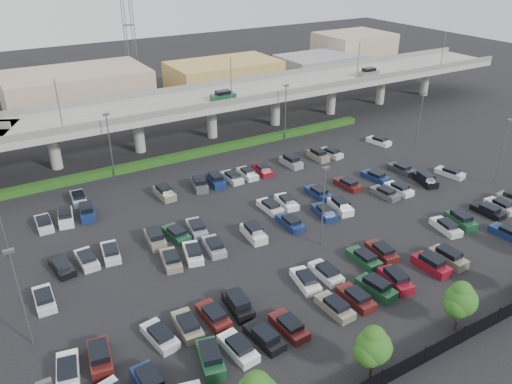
{
  "coord_description": "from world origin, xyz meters",
  "views": [
    {
      "loc": [
        -32.96,
        -48.19,
        33.2
      ],
      "look_at": [
        -1.63,
        4.73,
        2.0
      ],
      "focal_mm": 35.0,
      "sensor_mm": 36.0,
      "label": 1
    }
  ],
  "objects": [
    {
      "name": "light_poles",
      "position": [
        -4.13,
        2.0,
        6.24
      ],
      "size": [
        66.9,
        48.38,
        10.3
      ],
      "color": "#55555A",
      "rests_on": "ground"
    },
    {
      "name": "comm_tower",
      "position": [
        4.0,
        74.0,
        15.61
      ],
      "size": [
        2.4,
        2.4,
        30.0
      ],
      "color": "#55555A",
      "rests_on": "ground"
    },
    {
      "name": "distant_buildings",
      "position": [
        12.38,
        61.81,
        3.74
      ],
      "size": [
        138.0,
        24.0,
        9.0
      ],
      "color": "gray",
      "rests_on": "ground"
    },
    {
      "name": "ground",
      "position": [
        0.0,
        0.0,
        0.0
      ],
      "size": [
        280.0,
        280.0,
        0.0
      ],
      "primitive_type": "plane",
      "color": "black"
    },
    {
      "name": "parked_cars",
      "position": [
        -2.77,
        -4.18,
        0.61
      ],
      "size": [
        63.16,
        41.62,
        1.67
      ],
      "color": "white",
      "rests_on": "ground"
    },
    {
      "name": "hedge",
      "position": [
        0.0,
        25.0,
        0.55
      ],
      "size": [
        66.0,
        1.6,
        1.1
      ],
      "primitive_type": "cube",
      "color": "#173C11",
      "rests_on": "ground"
    },
    {
      "name": "tree_row",
      "position": [
        0.7,
        -26.53,
        3.52
      ],
      "size": [
        65.07,
        3.66,
        5.94
      ],
      "color": "#332316",
      "rests_on": "ground"
    },
    {
      "name": "overpass",
      "position": [
        -0.17,
        31.98,
        6.97
      ],
      "size": [
        150.0,
        13.0,
        15.8
      ],
      "color": "gray",
      "rests_on": "ground"
    },
    {
      "name": "fence",
      "position": [
        -0.05,
        -28.0,
        0.9
      ],
      "size": [
        70.0,
        0.1,
        2.0
      ],
      "color": "black",
      "rests_on": "ground"
    }
  ]
}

